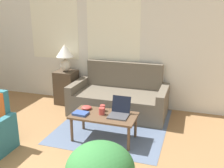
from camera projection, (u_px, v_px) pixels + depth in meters
wall_back at (87, 40)px, 5.43m from camera, size 6.25×0.06×2.60m
rug at (114, 125)px, 4.58m from camera, size 1.79×1.98×0.01m
couch at (120, 99)px, 5.07m from camera, size 1.82×0.90×0.94m
side_table at (67, 87)px, 5.54m from camera, size 0.41×0.41×0.70m
table_lamp at (65, 55)px, 5.33m from camera, size 0.35×0.35×0.55m
coffee_table at (104, 117)px, 4.01m from camera, size 1.00×0.53×0.41m
laptop at (119, 112)px, 3.96m from camera, size 0.29×0.33×0.27m
cup_navy at (103, 108)px, 4.13m from camera, size 0.08×0.08×0.10m
cup_yellow at (102, 111)px, 3.99m from camera, size 0.09×0.09×0.11m
snack_bowl at (87, 108)px, 4.20m from camera, size 0.16×0.16×0.05m
book_red at (81, 113)px, 3.99m from camera, size 0.24×0.18×0.04m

